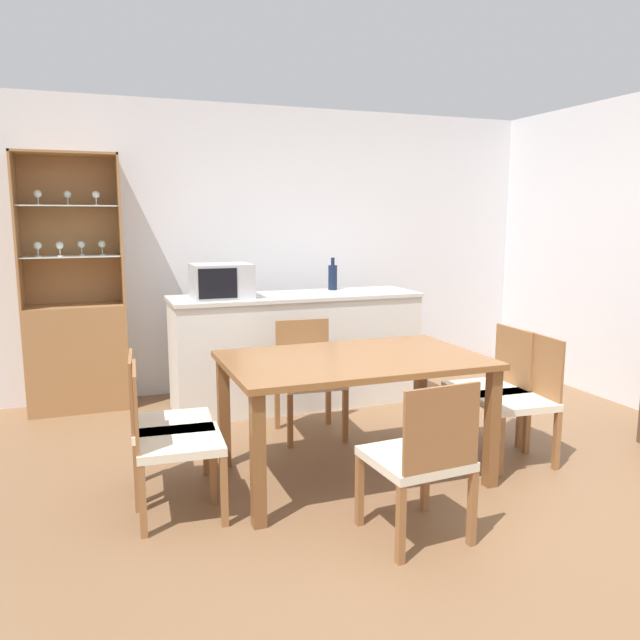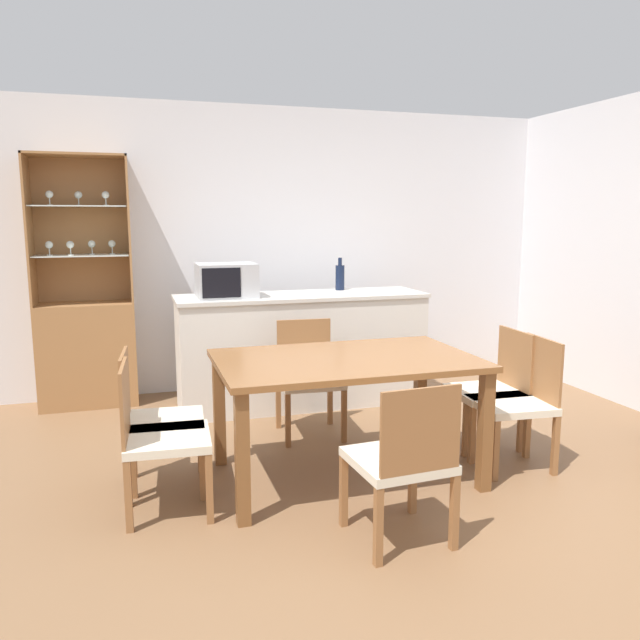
# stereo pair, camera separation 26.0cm
# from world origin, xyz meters

# --- Properties ---
(ground_plane) EXTENTS (18.00, 18.00, 0.00)m
(ground_plane) POSITION_xyz_m (0.00, 0.00, 0.00)
(ground_plane) COLOR brown
(wall_back) EXTENTS (6.80, 0.06, 2.55)m
(wall_back) POSITION_xyz_m (0.00, 2.63, 1.27)
(wall_back) COLOR silver
(wall_back) RESTS_ON ground_plane
(kitchen_counter) EXTENTS (2.07, 0.61, 0.94)m
(kitchen_counter) POSITION_xyz_m (-0.02, 1.91, 0.47)
(kitchen_counter) COLOR silver
(kitchen_counter) RESTS_ON ground_plane
(display_cabinet) EXTENTS (0.78, 0.38, 2.06)m
(display_cabinet) POSITION_xyz_m (-1.75, 2.42, 0.60)
(display_cabinet) COLOR #A37042
(display_cabinet) RESTS_ON ground_plane
(dining_table) EXTENTS (1.52, 0.96, 0.75)m
(dining_table) POSITION_xyz_m (-0.17, 0.37, 0.65)
(dining_table) COLOR brown
(dining_table) RESTS_ON ground_plane
(dining_chair_side_left_far) EXTENTS (0.47, 0.47, 0.82)m
(dining_chair_side_left_far) POSITION_xyz_m (-1.27, 0.52, 0.42)
(dining_chair_side_left_far) COLOR beige
(dining_chair_side_left_far) RESTS_ON ground_plane
(dining_chair_head_far) EXTENTS (0.47, 0.47, 0.82)m
(dining_chair_head_far) POSITION_xyz_m (-0.17, 1.19, 0.42)
(dining_chair_head_far) COLOR beige
(dining_chair_head_far) RESTS_ON ground_plane
(dining_chair_side_right_far) EXTENTS (0.46, 0.46, 0.82)m
(dining_chair_side_right_far) POSITION_xyz_m (0.92, 0.51, 0.42)
(dining_chair_side_right_far) COLOR beige
(dining_chair_side_right_far) RESTS_ON ground_plane
(dining_chair_side_right_near) EXTENTS (0.47, 0.47, 0.82)m
(dining_chair_side_right_near) POSITION_xyz_m (0.92, 0.22, 0.42)
(dining_chair_side_right_near) COLOR beige
(dining_chair_side_right_near) RESTS_ON ground_plane
(dining_chair_side_left_near) EXTENTS (0.47, 0.47, 0.82)m
(dining_chair_side_left_near) POSITION_xyz_m (-1.27, 0.23, 0.42)
(dining_chair_side_left_near) COLOR beige
(dining_chair_side_left_near) RESTS_ON ground_plane
(dining_chair_head_near) EXTENTS (0.47, 0.47, 0.82)m
(dining_chair_head_near) POSITION_xyz_m (-0.17, -0.44, 0.42)
(dining_chair_head_near) COLOR beige
(dining_chair_head_near) RESTS_ON ground_plane
(microwave) EXTENTS (0.46, 0.37, 0.27)m
(microwave) POSITION_xyz_m (-0.65, 1.90, 1.07)
(microwave) COLOR #B7BABF
(microwave) RESTS_ON kitchen_counter
(wine_bottle) EXTENTS (0.08, 0.08, 0.28)m
(wine_bottle) POSITION_xyz_m (0.38, 2.11, 1.05)
(wine_bottle) COLOR #141E38
(wine_bottle) RESTS_ON kitchen_counter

